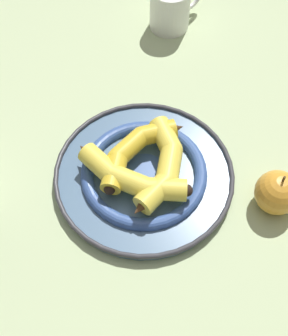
{
  "coord_description": "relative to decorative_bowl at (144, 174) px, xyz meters",
  "views": [
    {
      "loc": [
        -0.29,
        0.36,
        0.72
      ],
      "look_at": [
        -0.03,
        0.01,
        0.04
      ],
      "focal_mm": 50.0,
      "sensor_mm": 36.0,
      "label": 1
    }
  ],
  "objects": [
    {
      "name": "banana_b",
      "position": [
        0.03,
        -0.02,
        0.03
      ],
      "size": [
        0.08,
        0.2,
        0.04
      ],
      "rotation": [
        0.0,
        0.0,
        7.77
      ],
      "color": "gold",
      "rests_on": "decorative_bowl"
    },
    {
      "name": "decorative_bowl",
      "position": [
        0.0,
        0.0,
        0.0
      ],
      "size": [
        0.32,
        0.32,
        0.03
      ],
      "color": "slate",
      "rests_on": "ground_plane"
    },
    {
      "name": "apple",
      "position": [
        -0.21,
        -0.09,
        0.02
      ],
      "size": [
        0.08,
        0.08,
        0.09
      ],
      "color": "gold",
      "rests_on": "ground_plane"
    },
    {
      "name": "banana_c",
      "position": [
        0.0,
        0.04,
        0.04
      ],
      "size": [
        0.21,
        0.08,
        0.04
      ],
      "rotation": [
        0.0,
        0.0,
        9.64
      ],
      "color": "yellow",
      "rests_on": "decorative_bowl"
    },
    {
      "name": "coffee_mug",
      "position": [
        0.2,
        -0.36,
        0.04
      ],
      "size": [
        0.09,
        0.14,
        0.1
      ],
      "rotation": [
        0.0,
        0.0,
        4.47
      ],
      "color": "white",
      "rests_on": "ground_plane"
    },
    {
      "name": "banana_a",
      "position": [
        -0.03,
        -0.01,
        0.04
      ],
      "size": [
        0.11,
        0.19,
        0.04
      ],
      "rotation": [
        0.0,
        0.0,
        5.18
      ],
      "color": "yellow",
      "rests_on": "decorative_bowl"
    },
    {
      "name": "ground_plane",
      "position": [
        0.03,
        -0.01,
        -0.01
      ],
      "size": [
        2.8,
        2.8,
        0.0
      ],
      "primitive_type": "plane",
      "color": "#B2C693"
    }
  ]
}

